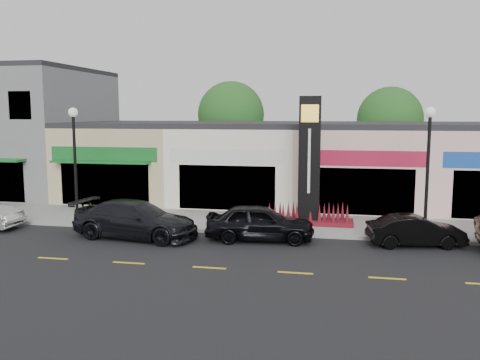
{
  "coord_description": "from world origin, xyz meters",
  "views": [
    {
      "loc": [
        4.33,
        -19.64,
        5.38
      ],
      "look_at": [
        -0.27,
        4.0,
        2.18
      ],
      "focal_mm": 38.0,
      "sensor_mm": 36.0,
      "label": 1
    }
  ],
  "objects_px": {
    "car_dark_sedan": "(136,219)",
    "car_black_conv": "(416,231)",
    "lamp_east_near": "(428,159)",
    "pylon_sign": "(309,179)",
    "car_black_sedan": "(260,222)",
    "lamp_west_near": "(75,153)"
  },
  "relations": [
    {
      "from": "pylon_sign",
      "to": "car_black_conv",
      "type": "bearing_deg",
      "value": -31.5
    },
    {
      "from": "pylon_sign",
      "to": "car_black_sedan",
      "type": "height_order",
      "value": "pylon_sign"
    },
    {
      "from": "lamp_east_near",
      "to": "pylon_sign",
      "type": "bearing_deg",
      "value": 161.25
    },
    {
      "from": "pylon_sign",
      "to": "car_black_sedan",
      "type": "bearing_deg",
      "value": -121.27
    },
    {
      "from": "lamp_west_near",
      "to": "lamp_east_near",
      "type": "xyz_separation_m",
      "value": [
        16.0,
        0.0,
        0.0
      ]
    },
    {
      "from": "lamp_east_near",
      "to": "car_black_conv",
      "type": "relative_size",
      "value": 1.43
    },
    {
      "from": "pylon_sign",
      "to": "car_dark_sedan",
      "type": "bearing_deg",
      "value": -153.48
    },
    {
      "from": "pylon_sign",
      "to": "car_black_conv",
      "type": "distance_m",
      "value": 5.5
    },
    {
      "from": "car_dark_sedan",
      "to": "car_black_sedan",
      "type": "xyz_separation_m",
      "value": [
        5.35,
        0.54,
        -0.02
      ]
    },
    {
      "from": "lamp_east_near",
      "to": "car_dark_sedan",
      "type": "height_order",
      "value": "lamp_east_near"
    },
    {
      "from": "lamp_west_near",
      "to": "lamp_east_near",
      "type": "relative_size",
      "value": 1.0
    },
    {
      "from": "car_dark_sedan",
      "to": "car_black_conv",
      "type": "xyz_separation_m",
      "value": [
        11.68,
        0.85,
        -0.17
      ]
    },
    {
      "from": "car_dark_sedan",
      "to": "car_black_sedan",
      "type": "relative_size",
      "value": 1.21
    },
    {
      "from": "car_dark_sedan",
      "to": "car_black_conv",
      "type": "bearing_deg",
      "value": -78.43
    },
    {
      "from": "lamp_east_near",
      "to": "car_dark_sedan",
      "type": "xyz_separation_m",
      "value": [
        -12.21,
        -1.9,
        -2.67
      ]
    },
    {
      "from": "car_black_sedan",
      "to": "car_dark_sedan",
      "type": "bearing_deg",
      "value": 90.49
    },
    {
      "from": "lamp_east_near",
      "to": "car_black_conv",
      "type": "xyz_separation_m",
      "value": [
        -0.52,
        -1.05,
        -2.85
      ]
    },
    {
      "from": "lamp_west_near",
      "to": "pylon_sign",
      "type": "relative_size",
      "value": 0.91
    },
    {
      "from": "car_dark_sedan",
      "to": "car_black_conv",
      "type": "relative_size",
      "value": 1.44
    },
    {
      "from": "car_dark_sedan",
      "to": "lamp_east_near",
      "type": "bearing_deg",
      "value": -73.75
    },
    {
      "from": "pylon_sign",
      "to": "car_black_sedan",
      "type": "relative_size",
      "value": 1.31
    },
    {
      "from": "lamp_east_near",
      "to": "car_black_sedan",
      "type": "relative_size",
      "value": 1.2
    }
  ]
}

